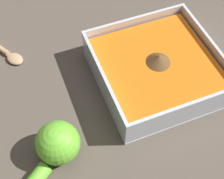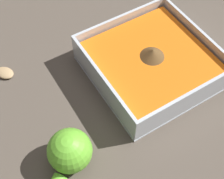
% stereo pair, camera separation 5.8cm
% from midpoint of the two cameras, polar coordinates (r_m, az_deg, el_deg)
% --- Properties ---
extents(ground_plane, '(4.00, 4.00, 0.00)m').
position_cam_midpoint_polar(ground_plane, '(0.65, 6.33, 3.12)').
color(ground_plane, brown).
extents(square_dish, '(0.23, 0.23, 0.07)m').
position_cam_midpoint_polar(square_dish, '(0.63, 4.49, 4.51)').
color(square_dish, silver).
rests_on(square_dish, ground_plane).
extents(lemon_squeezer, '(0.17, 0.14, 0.08)m').
position_cam_midpoint_polar(lemon_squeezer, '(0.53, -11.69, -12.77)').
color(lemon_squeezer, '#6BC633').
rests_on(lemon_squeezer, ground_plane).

